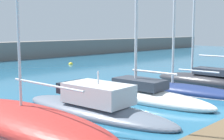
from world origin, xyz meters
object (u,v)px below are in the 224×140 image
(sailboat_navy_fourth, at_px, (187,88))
(sailboat_charcoal_fifth, at_px, (207,80))
(mooring_buoy_yellow, at_px, (71,64))
(sailboat_red_nearest, at_px, (28,122))
(sailboat_white_third, at_px, (142,93))
(motorboat_slate_second, at_px, (94,107))

(sailboat_navy_fourth, bearing_deg, sailboat_charcoal_fifth, -89.71)
(sailboat_navy_fourth, bearing_deg, mooring_buoy_yellow, -21.65)
(sailboat_red_nearest, xyz_separation_m, sailboat_white_third, (7.60, -0.05, 0.11))
(sailboat_white_third, bearing_deg, sailboat_charcoal_fifth, -96.67)
(sailboat_red_nearest, bearing_deg, motorboat_slate_second, -95.37)
(mooring_buoy_yellow, bearing_deg, sailboat_charcoal_fifth, -96.07)
(sailboat_red_nearest, bearing_deg, mooring_buoy_yellow, -45.34)
(motorboat_slate_second, relative_size, mooring_buoy_yellow, 17.97)
(sailboat_white_third, height_order, mooring_buoy_yellow, sailboat_white_third)
(sailboat_white_third, bearing_deg, sailboat_red_nearest, 86.94)
(motorboat_slate_second, xyz_separation_m, sailboat_white_third, (3.97, 0.11, 0.08))
(sailboat_red_nearest, bearing_deg, sailboat_navy_fourth, -97.54)
(mooring_buoy_yellow, bearing_deg, sailboat_red_nearest, -132.38)
(motorboat_slate_second, bearing_deg, sailboat_white_third, -93.11)
(sailboat_navy_fourth, height_order, mooring_buoy_yellow, sailboat_navy_fourth)
(motorboat_slate_second, xyz_separation_m, sailboat_navy_fourth, (7.61, -0.75, 0.00))
(motorboat_slate_second, xyz_separation_m, sailboat_charcoal_fifth, (11.01, -0.38, 0.11))
(sailboat_red_nearest, relative_size, sailboat_white_third, 1.42)
(sailboat_white_third, bearing_deg, motorboat_slate_second, 88.83)
(sailboat_red_nearest, height_order, sailboat_charcoal_fifth, sailboat_red_nearest)
(motorboat_slate_second, xyz_separation_m, mooring_buoy_yellow, (13.01, 18.38, -0.33))
(sailboat_charcoal_fifth, bearing_deg, sailboat_red_nearest, 85.92)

